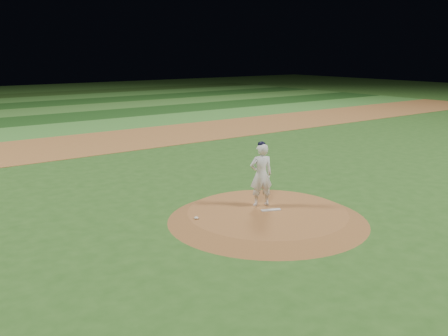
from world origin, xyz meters
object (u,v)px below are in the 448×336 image
(rosin_bag, at_px, (196,218))
(pitching_rubber, at_px, (271,210))
(pitchers_mound, at_px, (267,216))
(pitcher_on_mound, at_px, (261,174))

(rosin_bag, bearing_deg, pitching_rubber, -17.10)
(pitchers_mound, xyz_separation_m, pitcher_on_mound, (0.21, 0.54, 1.04))
(rosin_bag, bearing_deg, pitchers_mound, -18.63)
(rosin_bag, distance_m, pitcher_on_mound, 2.31)
(pitchers_mound, xyz_separation_m, pitching_rubber, (0.14, 0.01, 0.14))
(pitchers_mound, relative_size, pitching_rubber, 9.97)
(pitching_rubber, distance_m, rosin_bag, 2.15)
(pitchers_mound, distance_m, pitcher_on_mound, 1.19)
(pitcher_on_mound, bearing_deg, pitching_rubber, -98.00)
(pitchers_mound, distance_m, pitching_rubber, 0.20)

